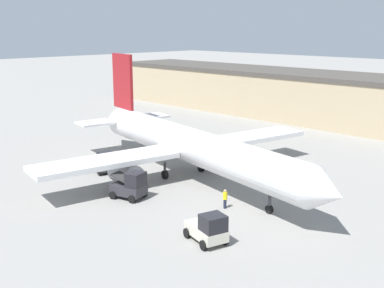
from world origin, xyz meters
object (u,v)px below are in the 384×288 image
Objects in this scene: ground_crew_worker at (225,198)px; baggage_tug at (208,229)px; pushback_tug at (104,163)px; airplane at (186,145)px; belt_loader_truck at (131,186)px.

baggage_tug is (3.63, -5.95, 0.17)m from ground_crew_worker.
baggage_tug is 1.27× the size of pushback_tug.
ground_crew_worker is (8.82, -3.95, -2.50)m from airplane.
belt_loader_truck is at bearing -173.81° from baggage_tug.
baggage_tug is 20.16m from pushback_tug.
pushback_tug is at bearing -133.39° from airplane.
belt_loader_truck is (-7.65, -4.20, 0.27)m from ground_crew_worker.
baggage_tug reaches higher than ground_crew_worker.
airplane is 9.21m from pushback_tug.
airplane reaches higher than ground_crew_worker.
ground_crew_worker is 6.97m from baggage_tug.
airplane is 9.98m from ground_crew_worker.
belt_loader_truck is at bearing -11.80° from pushback_tug.
airplane is 11.13× the size of belt_loader_truck.
pushback_tug is (-16.00, -1.34, 0.15)m from ground_crew_worker.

